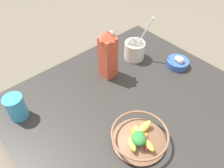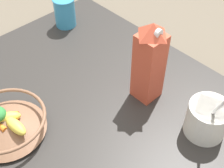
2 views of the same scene
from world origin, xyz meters
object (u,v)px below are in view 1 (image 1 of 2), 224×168
milk_carton (108,54)px  garlic_bowl (178,62)px  drinking_cup (16,107)px  fruit_bowl (140,137)px  yogurt_tub (135,49)px

milk_carton → garlic_bowl: milk_carton is taller
drinking_cup → garlic_bowl: size_ratio=0.97×
fruit_bowl → milk_carton: size_ratio=0.86×
fruit_bowl → drinking_cup: bearing=34.5°
milk_carton → garlic_bowl: bearing=-121.0°
yogurt_tub → drinking_cup: 0.70m
drinking_cup → fruit_bowl: bearing=-145.5°
milk_carton → yogurt_tub: bearing=-86.5°
fruit_bowl → garlic_bowl: bearing=-69.4°
fruit_bowl → yogurt_tub: yogurt_tub is taller
milk_carton → yogurt_tub: 0.23m
fruit_bowl → yogurt_tub: 0.56m
yogurt_tub → drinking_cup: bearing=86.7°
yogurt_tub → garlic_bowl: yogurt_tub is taller
garlic_bowl → yogurt_tub: bearing=30.5°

